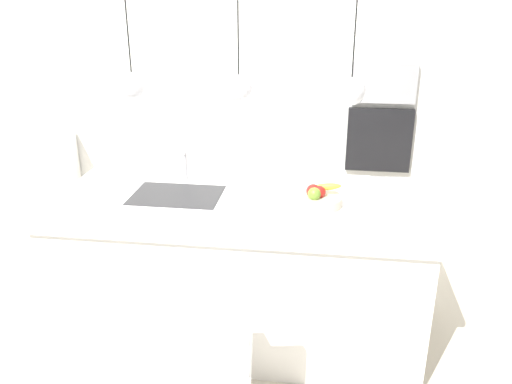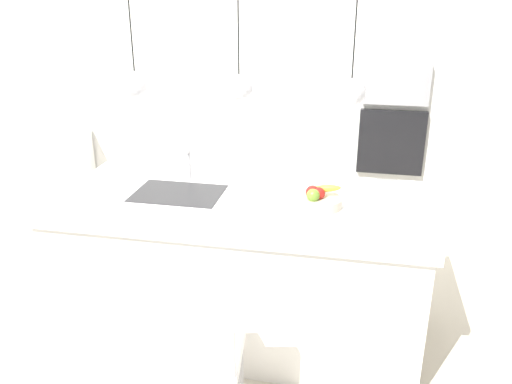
{
  "view_description": "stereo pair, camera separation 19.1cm",
  "coord_description": "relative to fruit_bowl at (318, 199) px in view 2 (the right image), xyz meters",
  "views": [
    {
      "loc": [
        0.51,
        -2.99,
        2.19
      ],
      "look_at": [
        0.1,
        0.0,
        1.0
      ],
      "focal_mm": 36.95,
      "sensor_mm": 36.0,
      "label": 1
    },
    {
      "loc": [
        0.7,
        -2.96,
        2.19
      ],
      "look_at": [
        0.1,
        0.0,
        1.0
      ],
      "focal_mm": 36.95,
      "sensor_mm": 36.0,
      "label": 2
    }
  ],
  "objects": [
    {
      "name": "oven",
      "position": [
        0.49,
        1.62,
        -0.08
      ],
      "size": [
        0.56,
        0.08,
        0.56
      ],
      "primitive_type": "cube",
      "color": "black",
      "rests_on": "back_wall"
    },
    {
      "name": "faucet",
      "position": [
        -0.89,
        0.25,
        0.1
      ],
      "size": [
        0.02,
        0.17,
        0.22
      ],
      "color": "silver",
      "rests_on": "kitchen_island"
    },
    {
      "name": "pendant_light_left",
      "position": [
        -1.12,
        0.04,
        0.64
      ],
      "size": [
        0.16,
        0.16,
        0.76
      ],
      "color": "silver"
    },
    {
      "name": "sink_basin",
      "position": [
        -0.89,
        0.04,
        -0.05
      ],
      "size": [
        0.56,
        0.4,
        0.02
      ],
      "primitive_type": "cube",
      "color": "#2D2D30",
      "rests_on": "kitchen_island"
    },
    {
      "name": "floor",
      "position": [
        -0.49,
        0.04,
        -1.0
      ],
      "size": [
        6.6,
        6.6,
        0.0
      ],
      "primitive_type": "plane",
      "color": "beige",
      "rests_on": "ground"
    },
    {
      "name": "pendant_light_right",
      "position": [
        0.15,
        0.04,
        0.64
      ],
      "size": [
        0.16,
        0.16,
        0.76
      ],
      "color": "silver"
    },
    {
      "name": "chair_near",
      "position": [
        -0.5,
        -0.88,
        -0.51
      ],
      "size": [
        0.47,
        0.48,
        0.87
      ],
      "color": "white",
      "rests_on": "ground"
    },
    {
      "name": "kitchen_island",
      "position": [
        -0.49,
        0.04,
        -0.52
      ],
      "size": [
        2.31,
        1.09,
        0.95
      ],
      "color": "white",
      "rests_on": "ground"
    },
    {
      "name": "back_wall",
      "position": [
        -0.49,
        1.69,
        0.3
      ],
      "size": [
        6.0,
        0.1,
        2.6
      ],
      "primitive_type": "cube",
      "color": "white",
      "rests_on": "ground"
    },
    {
      "name": "microwave",
      "position": [
        0.49,
        1.62,
        0.42
      ],
      "size": [
        0.54,
        0.08,
        0.34
      ],
      "primitive_type": "cube",
      "color": "#9E9EA3",
      "rests_on": "back_wall"
    },
    {
      "name": "side_counter",
      "position": [
        -2.89,
        1.32,
        -0.55
      ],
      "size": [
        1.1,
        0.6,
        0.89
      ],
      "primitive_type": "cube",
      "color": "white",
      "rests_on": "ground"
    },
    {
      "name": "pendant_light_center",
      "position": [
        -0.49,
        0.04,
        0.64
      ],
      "size": [
        0.16,
        0.16,
        0.76
      ],
      "color": "silver"
    },
    {
      "name": "fruit_bowl",
      "position": [
        0.0,
        0.0,
        0.0
      ],
      "size": [
        0.28,
        0.28,
        0.14
      ],
      "color": "beige",
      "rests_on": "kitchen_island"
    }
  ]
}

